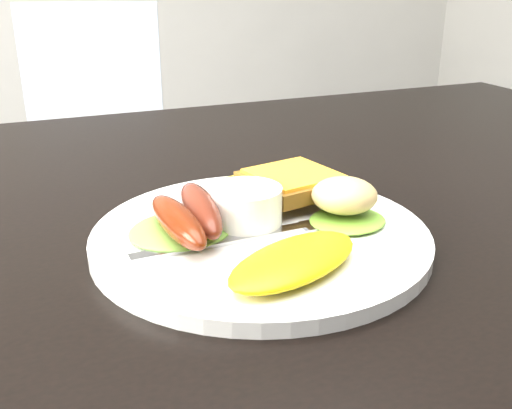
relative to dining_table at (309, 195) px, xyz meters
name	(u,v)px	position (x,y,z in m)	size (l,w,h in m)	color
dining_table	(309,195)	(0.00, 0.00, 0.00)	(1.20, 0.80, 0.04)	black
dining_chair	(111,181)	(-0.09, 0.94, -0.28)	(0.37, 0.37, 0.04)	#A3874F
person	(124,116)	(-0.09, 0.65, -0.04)	(0.49, 0.33, 1.37)	navy
plate	(260,237)	(-0.12, -0.14, 0.03)	(0.29, 0.29, 0.01)	white
lettuce_left	(181,230)	(-0.18, -0.12, 0.04)	(0.09, 0.08, 0.01)	#5D8D30
lettuce_right	(347,220)	(-0.04, -0.15, 0.04)	(0.07, 0.06, 0.01)	#5C9E1F
omelette	(294,260)	(-0.12, -0.21, 0.04)	(0.12, 0.06, 0.02)	yellow
sausage_a	(178,221)	(-0.19, -0.14, 0.05)	(0.03, 0.11, 0.03)	#5E2A08
sausage_b	(200,209)	(-0.16, -0.12, 0.05)	(0.03, 0.11, 0.03)	#5F1D12
ramekin	(246,207)	(-0.12, -0.12, 0.05)	(0.06, 0.06, 0.04)	white
toast_a	(273,189)	(-0.07, -0.06, 0.04)	(0.08, 0.08, 0.01)	brown
toast_b	(293,183)	(-0.06, -0.09, 0.05)	(0.08, 0.08, 0.01)	brown
potato_salad	(344,195)	(-0.04, -0.14, 0.06)	(0.06, 0.05, 0.03)	beige
fork	(221,242)	(-0.16, -0.15, 0.03)	(0.15, 0.01, 0.00)	#ADAFB7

